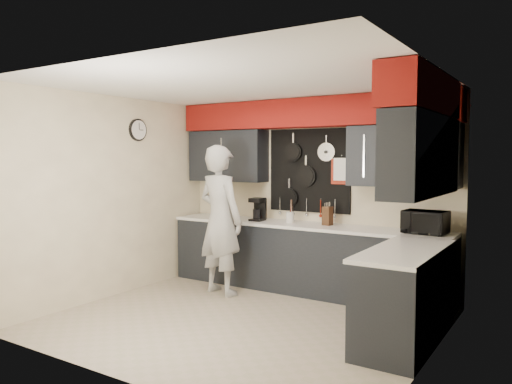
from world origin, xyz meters
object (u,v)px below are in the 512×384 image
Objects in this scene: microwave at (425,222)px; person at (220,220)px; knife_block at (328,216)px; utensil_crock at (290,217)px; coffee_maker at (258,209)px.

person is at bearing -160.80° from microwave.
microwave reaches higher than knife_block.
utensil_crock is at bearing -176.71° from microwave.
coffee_maker is at bearing -96.05° from person.
person is (-0.19, -0.63, -0.10)m from coffee_maker.
microwave is at bearing 5.73° from knife_block.
coffee_maker is 0.67m from person.
microwave is 3.38× the size of utensil_crock.
person reaches higher than coffee_maker.
utensil_crock is 0.07× the size of person.
coffee_maker is at bearing -167.07° from knife_block.
microwave is 2.01× the size of knife_block.
coffee_maker is at bearing -172.84° from utensil_crock.
utensil_crock is at bearing -123.10° from person.
person is (-1.21, -0.72, -0.06)m from knife_block.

